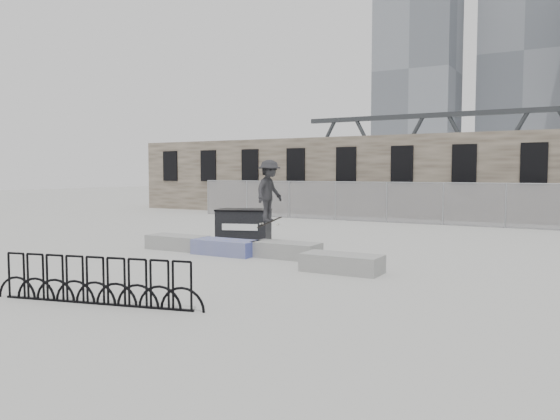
% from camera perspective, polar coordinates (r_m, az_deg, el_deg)
% --- Properties ---
extents(ground, '(120.00, 120.00, 0.00)m').
position_cam_1_polar(ground, '(16.31, -3.05, -4.84)').
color(ground, '#A2A29D').
rests_on(ground, ground).
extents(stone_wall, '(36.00, 2.58, 4.50)m').
position_cam_1_polar(stone_wall, '(31.06, 13.29, 3.43)').
color(stone_wall, brown).
rests_on(stone_wall, ground).
extents(chainlink_fence, '(22.06, 0.06, 2.02)m').
position_cam_1_polar(chainlink_fence, '(27.53, 11.07, 0.87)').
color(chainlink_fence, gray).
rests_on(chainlink_fence, ground).
extents(planter_far_left, '(2.00, 0.90, 0.46)m').
position_cam_1_polar(planter_far_left, '(17.99, -10.68, -3.27)').
color(planter_far_left, '#959593').
rests_on(planter_far_left, ground).
extents(planter_center_left, '(2.00, 0.90, 0.46)m').
position_cam_1_polar(planter_center_left, '(16.62, -5.68, -3.82)').
color(planter_center_left, '#323D97').
rests_on(planter_center_left, ground).
extents(planter_center_right, '(2.00, 0.90, 0.46)m').
position_cam_1_polar(planter_center_right, '(15.96, 0.62, -4.13)').
color(planter_center_right, '#959593').
rests_on(planter_center_right, ground).
extents(planter_offset, '(2.00, 0.90, 0.46)m').
position_cam_1_polar(planter_offset, '(13.77, 6.48, -5.45)').
color(planter_offset, '#959593').
rests_on(planter_offset, ground).
extents(dumpster, '(2.09, 1.65, 1.20)m').
position_cam_1_polar(dumpster, '(19.17, -3.82, -1.68)').
color(dumpster, black).
rests_on(dumpster, ground).
extents(bike_rack, '(4.38, 1.09, 0.90)m').
position_cam_1_polar(bike_rack, '(10.95, -18.74, -7.08)').
color(bike_rack, black).
rests_on(bike_rack, ground).
extents(skyline_towers, '(58.00, 28.00, 48.00)m').
position_cam_1_polar(skyline_towers, '(109.38, 24.66, 13.27)').
color(skyline_towers, slate).
rests_on(skyline_towers, ground).
extents(skateboarder, '(0.76, 1.20, 2.05)m').
position_cam_1_polar(skateboarder, '(16.26, -1.12, 2.02)').
color(skateboarder, '#252427').
rests_on(skateboarder, ground).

